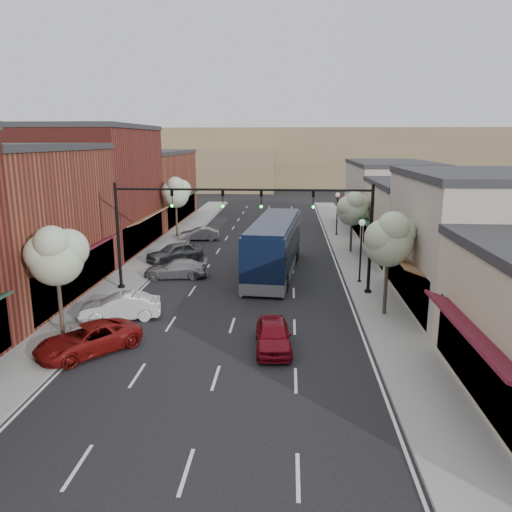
% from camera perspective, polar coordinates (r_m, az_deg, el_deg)
% --- Properties ---
extents(ground, '(160.00, 160.00, 0.00)m').
position_cam_1_polar(ground, '(24.86, -3.28, -9.58)').
color(ground, black).
rests_on(ground, ground).
extents(sidewalk_left, '(2.80, 73.00, 0.15)m').
position_cam_1_polar(sidewalk_left, '(43.83, -11.25, 0.31)').
color(sidewalk_left, gray).
rests_on(sidewalk_left, ground).
extents(sidewalk_right, '(2.80, 73.00, 0.15)m').
position_cam_1_polar(sidewalk_right, '(42.69, 11.09, -0.02)').
color(sidewalk_right, gray).
rests_on(sidewalk_right, ground).
extents(curb_left, '(0.25, 73.00, 0.17)m').
position_cam_1_polar(curb_left, '(43.49, -9.46, 0.29)').
color(curb_left, gray).
rests_on(curb_left, ground).
extents(curb_right, '(0.25, 73.00, 0.17)m').
position_cam_1_polar(curb_right, '(42.54, 9.22, 0.01)').
color(curb_right, gray).
rests_on(curb_right, ground).
extents(bldg_left_midnear, '(10.14, 14.10, 9.40)m').
position_cam_1_polar(bldg_left_midnear, '(33.85, -26.73, 3.33)').
color(bldg_left_midnear, brown).
rests_on(bldg_left_midnear, ground).
extents(bldg_left_midfar, '(10.14, 14.10, 10.90)m').
position_cam_1_polar(bldg_left_midfar, '(46.27, -18.12, 7.27)').
color(bldg_left_midfar, maroon).
rests_on(bldg_left_midfar, ground).
extents(bldg_left_far, '(10.14, 18.10, 8.40)m').
position_cam_1_polar(bldg_left_far, '(61.45, -12.51, 7.72)').
color(bldg_left_far, brown).
rests_on(bldg_left_far, ground).
extents(bldg_right_midnear, '(9.14, 12.10, 7.90)m').
position_cam_1_polar(bldg_right_midnear, '(31.24, 23.97, 1.49)').
color(bldg_right_midnear, '#BAAD9F').
rests_on(bldg_right_midnear, ground).
extents(bldg_right_midfar, '(9.14, 12.10, 6.40)m').
position_cam_1_polar(bldg_right_midfar, '(42.64, 18.45, 3.77)').
color(bldg_right_midfar, beige).
rests_on(bldg_right_midfar, ground).
extents(bldg_right_far, '(9.14, 16.10, 7.40)m').
position_cam_1_polar(bldg_right_far, '(56.13, 14.98, 6.59)').
color(bldg_right_far, '#BAAD9F').
rests_on(bldg_right_far, ground).
extents(hill_far, '(120.00, 30.00, 12.00)m').
position_cam_1_polar(hill_far, '(112.86, 2.38, 11.26)').
color(hill_far, '#7A6647').
rests_on(hill_far, ground).
extents(hill_near, '(50.00, 20.00, 8.00)m').
position_cam_1_polar(hill_near, '(104.71, -11.82, 9.76)').
color(hill_near, '#7A6647').
rests_on(hill_near, ground).
extents(signal_mast_right, '(8.22, 0.46, 7.00)m').
position_cam_1_polar(signal_mast_right, '(31.27, 8.74, 3.82)').
color(signal_mast_right, black).
rests_on(signal_mast_right, ground).
extents(signal_mast_left, '(8.22, 0.46, 7.00)m').
position_cam_1_polar(signal_mast_left, '(32.31, -11.59, 4.00)').
color(signal_mast_left, black).
rests_on(signal_mast_left, ground).
extents(tree_right_near, '(2.85, 2.65, 5.95)m').
position_cam_1_polar(tree_right_near, '(27.73, 15.04, 1.99)').
color(tree_right_near, '#47382B').
rests_on(tree_right_near, ground).
extents(tree_right_far, '(2.85, 2.65, 5.43)m').
position_cam_1_polar(tree_right_far, '(43.41, 11.02, 5.46)').
color(tree_right_far, '#47382B').
rests_on(tree_right_far, ground).
extents(tree_left_near, '(2.85, 2.65, 5.69)m').
position_cam_1_polar(tree_left_near, '(25.87, -21.88, 0.19)').
color(tree_left_near, '#47382B').
rests_on(tree_left_near, ground).
extents(tree_left_far, '(2.85, 2.65, 6.13)m').
position_cam_1_polar(tree_left_far, '(50.22, -9.13, 7.24)').
color(tree_left_far, '#47382B').
rests_on(tree_left_far, ground).
extents(lamp_post_near, '(0.44, 0.44, 4.44)m').
position_cam_1_polar(lamp_post_near, '(34.25, 11.94, 1.74)').
color(lamp_post_near, black).
rests_on(lamp_post_near, ground).
extents(lamp_post_far, '(0.44, 0.44, 4.44)m').
position_cam_1_polar(lamp_post_far, '(51.42, 9.28, 5.57)').
color(lamp_post_far, black).
rests_on(lamp_post_far, ground).
extents(coach_bus, '(4.01, 13.23, 3.98)m').
position_cam_1_polar(coach_bus, '(36.47, 2.13, 1.19)').
color(coach_bus, black).
rests_on(coach_bus, ground).
extents(red_hatchback, '(1.93, 4.18, 1.39)m').
position_cam_1_polar(red_hatchback, '(23.61, 1.97, -9.01)').
color(red_hatchback, maroon).
rests_on(red_hatchback, ground).
extents(parked_car_a, '(4.82, 5.10, 1.34)m').
position_cam_1_polar(parked_car_a, '(24.43, -18.65, -9.01)').
color(parked_car_a, maroon).
rests_on(parked_car_a, ground).
extents(parked_car_b, '(4.54, 2.47, 1.42)m').
position_cam_1_polar(parked_car_b, '(28.36, -15.23, -5.61)').
color(parked_car_b, silver).
rests_on(parked_car_b, ground).
extents(parked_car_c, '(4.69, 2.30, 1.31)m').
position_cam_1_polar(parked_car_c, '(35.94, -9.12, -1.45)').
color(parked_car_c, gray).
rests_on(parked_car_c, ground).
extents(parked_car_d, '(4.75, 4.40, 1.58)m').
position_cam_1_polar(parked_car_d, '(40.57, -9.27, 0.41)').
color(parked_car_d, '#505357').
rests_on(parked_car_d, ground).
extents(parked_car_e, '(3.99, 1.82, 1.27)m').
position_cam_1_polar(parked_car_e, '(49.18, -6.50, 2.53)').
color(parked_car_e, gray).
rests_on(parked_car_e, ground).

